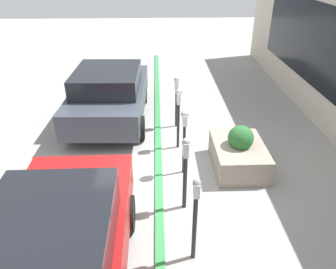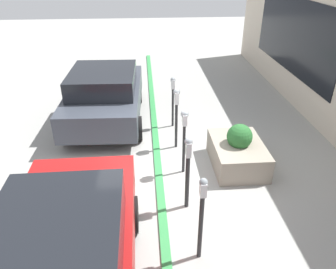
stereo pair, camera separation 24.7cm
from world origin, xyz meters
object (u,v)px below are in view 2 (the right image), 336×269
parking_meter_second (188,164)px  parking_meter_fourth (176,107)px  planter_box (238,152)px  parking_meter_middle (184,128)px  parking_meter_farthest (173,93)px  parking_meter_nearest (202,210)px  parked_car_middle (105,95)px  parked_car_front (62,267)px

parking_meter_second → parking_meter_fourth: 2.23m
planter_box → parking_meter_middle: bearing=96.8°
planter_box → parking_meter_second: bearing=134.5°
parking_meter_second → planter_box: bearing=-45.5°
parking_meter_middle → parking_meter_farthest: 2.23m
planter_box → parking_meter_nearest: bearing=153.0°
parking_meter_nearest → parking_meter_middle: 2.35m
parking_meter_second → parking_meter_fourth: (2.23, -0.02, 0.11)m
parking_meter_nearest → parking_meter_second: bearing=2.3°
planter_box → parked_car_middle: bearing=50.9°
parking_meter_nearest → planter_box: parking_meter_nearest is taller
parking_meter_nearest → parked_car_front: size_ratio=0.35×
planter_box → parked_car_front: size_ratio=0.35×
parking_meter_nearest → parking_meter_fourth: parking_meter_fourth is taller
parking_meter_middle → parking_meter_farthest: (2.23, 0.04, -0.11)m
parking_meter_farthest → parking_meter_fourth: bearing=179.0°
parking_meter_fourth → planter_box: (-0.93, -1.30, -0.73)m
parking_meter_middle → parking_meter_fourth: bearing=2.9°
parking_meter_middle → parked_car_front: parked_car_front is taller
parking_meter_farthest → parked_car_front: 5.63m
parking_meter_second → planter_box: size_ratio=0.98×
parking_meter_second → parked_car_middle: size_ratio=0.38×
parking_meter_nearest → parking_meter_fourth: (3.43, 0.03, 0.12)m
planter_box → parked_car_front: (-3.22, 3.17, 0.45)m
parking_meter_fourth → parked_car_front: bearing=155.8°
parking_meter_middle → parking_meter_fourth: parking_meter_fourth is taller
parking_meter_nearest → parking_meter_fourth: size_ratio=0.99×
parking_meter_second → parking_meter_farthest: 3.37m
parking_meter_second → planter_box: (1.29, -1.32, -0.62)m
parking_meter_nearest → parked_car_middle: (5.06, 1.88, -0.18)m
parked_car_front → parked_car_middle: size_ratio=1.11×
parking_meter_nearest → parking_meter_middle: size_ratio=1.02×
parking_meter_second → planter_box: 1.95m
parking_meter_middle → parked_car_front: bearing=147.9°
parked_car_front → parking_meter_second: bearing=-44.4°
parking_meter_second → parking_meter_middle: 1.15m
planter_box → parked_car_front: bearing=135.5°
parking_meter_nearest → parking_meter_middle: bearing=-0.6°
parking_meter_fourth → parking_meter_second: bearing=179.6°
parking_meter_nearest → planter_box: (2.49, -1.27, -0.61)m
parking_meter_fourth → planter_box: parking_meter_fourth is taller
parking_meter_fourth → parked_car_middle: bearing=48.6°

